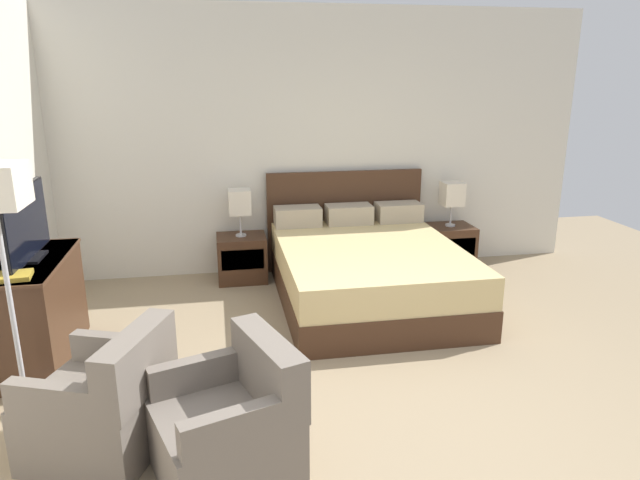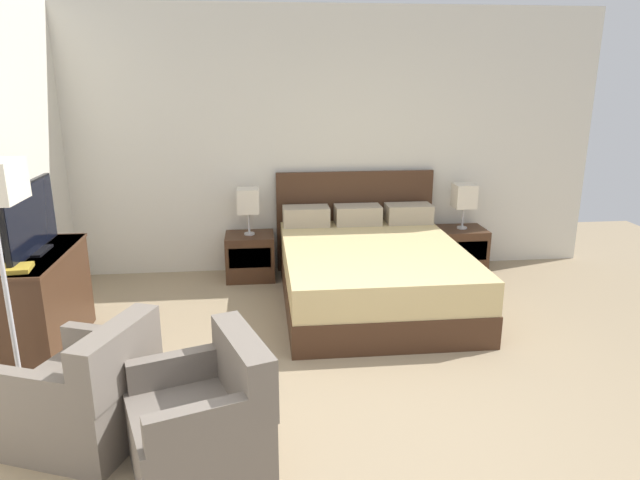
{
  "view_description": "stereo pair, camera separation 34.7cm",
  "coord_description": "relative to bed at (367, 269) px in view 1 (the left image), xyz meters",
  "views": [
    {
      "loc": [
        -0.9,
        -2.8,
        2.11
      ],
      "look_at": [
        -0.06,
        1.8,
        0.75
      ],
      "focal_mm": 32.0,
      "sensor_mm": 36.0,
      "label": 1
    },
    {
      "loc": [
        -0.56,
        -2.85,
        2.11
      ],
      "look_at": [
        -0.06,
        1.8,
        0.75
      ],
      "focal_mm": 32.0,
      "sensor_mm": 36.0,
      "label": 2
    }
  ],
  "objects": [
    {
      "name": "ground_plane",
      "position": [
        -0.48,
        -2.21,
        -0.31
      ],
      "size": [
        9.81,
        9.81,
        0.0
      ],
      "primitive_type": "plane",
      "color": "#998466"
    },
    {
      "name": "wall_back",
      "position": [
        -0.48,
        1.09,
        1.09
      ],
      "size": [
        6.3,
        0.06,
        2.81
      ],
      "primitive_type": "cube",
      "color": "silver",
      "rests_on": "ground"
    },
    {
      "name": "bed",
      "position": [
        0.0,
        0.0,
        0.0
      ],
      "size": [
        1.73,
        2.14,
        1.1
      ],
      "color": "#422819",
      "rests_on": "ground"
    },
    {
      "name": "nightstand_left",
      "position": [
        -1.16,
        0.78,
        -0.07
      ],
      "size": [
        0.51,
        0.43,
        0.48
      ],
      "color": "#422819",
      "rests_on": "ground"
    },
    {
      "name": "nightstand_right",
      "position": [
        1.16,
        0.78,
        -0.07
      ],
      "size": [
        0.51,
        0.43,
        0.48
      ],
      "color": "#422819",
      "rests_on": "ground"
    },
    {
      "name": "table_lamp_left",
      "position": [
        -1.16,
        0.78,
        0.53
      ],
      "size": [
        0.23,
        0.23,
        0.49
      ],
      "color": "#B7B7BC",
      "rests_on": "nightstand_left"
    },
    {
      "name": "table_lamp_right",
      "position": [
        1.16,
        0.78,
        0.53
      ],
      "size": [
        0.23,
        0.23,
        0.49
      ],
      "color": "#B7B7BC",
      "rests_on": "nightstand_right"
    },
    {
      "name": "dresser",
      "position": [
        -2.76,
        -0.73,
        0.1
      ],
      "size": [
        0.48,
        1.13,
        0.8
      ],
      "color": "#422819",
      "rests_on": "ground"
    },
    {
      "name": "tv",
      "position": [
        -2.76,
        -0.69,
        0.75
      ],
      "size": [
        0.18,
        0.93,
        0.54
      ],
      "color": "black",
      "rests_on": "dresser"
    },
    {
      "name": "book_red_cover",
      "position": [
        -2.76,
        -1.13,
        0.51
      ],
      "size": [
        0.27,
        0.23,
        0.03
      ],
      "primitive_type": "cube",
      "rotation": [
        0.0,
        0.0,
        0.13
      ],
      "color": "gold",
      "rests_on": "dresser"
    },
    {
      "name": "armchair_by_window",
      "position": [
        -2.08,
        -1.97,
        -0.02
      ],
      "size": [
        0.89,
        0.88,
        0.76
      ],
      "color": "#70665B",
      "rests_on": "ground"
    },
    {
      "name": "armchair_companion",
      "position": [
        -1.37,
        -2.31,
        -0.02
      ],
      "size": [
        0.87,
        0.87,
        0.76
      ],
      "color": "#70665B",
      "rests_on": "ground"
    }
  ]
}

